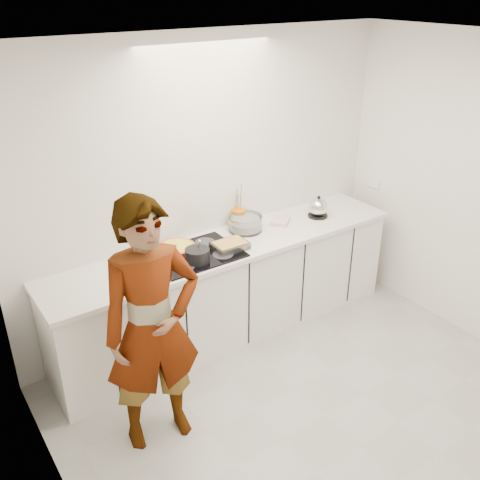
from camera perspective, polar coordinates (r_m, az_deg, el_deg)
floor at (r=4.25m, az=9.07°, el=-17.99°), size 3.60×3.20×0.00m
ceiling at (r=3.09m, az=12.62°, el=19.34°), size 3.60×3.20×0.00m
wall_back at (r=4.63m, az=-3.37°, el=5.41°), size 3.60×0.00×2.60m
wall_left at (r=2.70m, az=-18.70°, el=-12.69°), size 0.00×3.20×2.60m
base_cabinets at (r=4.77m, az=-1.08°, el=-5.49°), size 3.20×0.58×0.87m
countertop at (r=4.54m, az=-1.13°, el=-0.60°), size 3.24×0.64×0.04m
hob at (r=4.35m, az=-4.83°, el=-1.55°), size 0.72×0.54×0.01m
tart_dish at (r=4.39m, az=-6.78°, el=-0.87°), size 0.33×0.33×0.05m
saucepan at (r=4.21m, az=-4.56°, el=-1.64°), size 0.24×0.24×0.19m
baking_dish at (r=4.41m, az=-1.08°, el=-0.53°), size 0.29×0.21×0.05m
mixing_bowl at (r=4.75m, az=0.56°, el=1.75°), size 0.36×0.36×0.14m
tea_towel at (r=4.93m, az=4.31°, el=2.06°), size 0.26×0.26×0.03m
kettle at (r=5.07m, az=8.34°, el=3.41°), size 0.24×0.24×0.21m
utensil_crock at (r=4.83m, az=-0.13°, el=2.39°), size 0.15×0.15×0.15m
cook at (r=3.55m, az=-9.32°, el=-9.16°), size 0.71×0.51×1.81m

